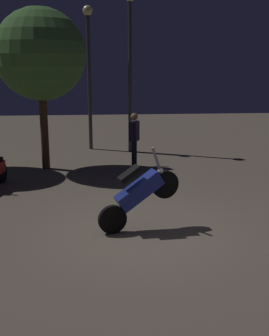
{
  "coord_description": "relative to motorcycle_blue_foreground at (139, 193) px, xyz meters",
  "views": [
    {
      "loc": [
        -0.87,
        -7.5,
        3.14
      ],
      "look_at": [
        -0.09,
        1.18,
        1.0
      ],
      "focal_mm": 44.65,
      "sensor_mm": 36.0,
      "label": 1
    }
  ],
  "objects": [
    {
      "name": "motorcycle_blue_foreground",
      "position": [
        0.0,
        0.0,
        0.0
      ],
      "size": [
        1.62,
        0.57,
        1.63
      ],
      "rotation": [
        0.0,
        0.0,
        0.29
      ],
      "color": "black",
      "rests_on": "ground_plane"
    },
    {
      "name": "person_rider_beside",
      "position": [
        0.38,
        5.3,
        0.27
      ],
      "size": [
        0.36,
        0.65,
        1.7
      ],
      "rotation": [
        0.0,
        0.0,
        5.88
      ],
      "color": "black",
      "rests_on": "ground_plane"
    },
    {
      "name": "tree_center_bg",
      "position": [
        -2.4,
        5.24,
        2.7
      ],
      "size": [
        2.7,
        2.7,
        4.81
      ],
      "color": "#4C331E",
      "rests_on": "ground_plane"
    },
    {
      "name": "streetlamp_near",
      "position": [
        0.45,
        7.7,
        2.79
      ],
      "size": [
        0.36,
        0.36,
        5.65
      ],
      "color": "#38383D",
      "rests_on": "ground_plane"
    },
    {
      "name": "ground_plane",
      "position": [
        0.09,
        -0.18,
        -0.74
      ],
      "size": [
        40.0,
        40.0,
        0.0
      ],
      "primitive_type": "plane",
      "color": "#756656"
    },
    {
      "name": "streetlamp_far",
      "position": [
        -1.03,
        8.3,
        2.57
      ],
      "size": [
        0.36,
        0.36,
        5.24
      ],
      "color": "#38383D",
      "rests_on": "ground_plane"
    }
  ]
}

